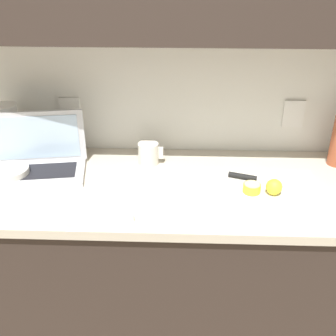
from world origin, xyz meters
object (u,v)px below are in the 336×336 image
Objects in this scene: knife at (250,178)px; bowl_white at (11,173)px; lemon_whole_beside at (274,187)px; laptop at (38,159)px; paper_towel_roll at (8,131)px; measuring_cup at (149,154)px; lemon_half_cut at (252,188)px; cutting_board at (262,188)px.

bowl_white is at bearing -161.53° from knife.
laptop is at bearing 170.46° from lemon_whole_beside.
paper_towel_roll reaches higher than bowl_white.
paper_towel_roll is at bearing 109.13° from bowl_white.
laptop is 0.45m from measuring_cup.
paper_towel_roll is (-1.08, 0.28, 0.08)m from lemon_whole_beside.
bowl_white is at bearing 174.88° from lemon_whole_beside.
knife is 3.82× the size of lemon_half_cut.
bowl_white is (-0.98, 0.04, 0.02)m from cutting_board.
lemon_half_cut is (-0.04, -0.04, 0.02)m from cutting_board.
knife is at bearing -12.81° from laptop.
knife is at bearing 129.97° from cutting_board.
bowl_white is (-0.94, -0.01, 0.01)m from knife.
lemon_half_cut is 0.08m from lemon_whole_beside.
cutting_board is 0.06m from knife.
bowl_white is at bearing -70.87° from paper_towel_roll.
knife is 1.05× the size of paper_towel_roll.
laptop is 6.18× the size of lemon_half_cut.
measuring_cup reaches higher than bowl_white.
laptop reaches higher than bowl_white.
laptop reaches higher than lemon_half_cut.
bowl_white is (-0.09, -0.06, -0.03)m from laptop.
lemon_half_cut is 0.94m from bowl_white.
knife is 1.73× the size of bowl_white.
lemon_half_cut is at bearing 172.17° from lemon_whole_beside.
laptop is 1.62× the size of knife.
measuring_cup is at bearing 15.49° from bowl_white.
knife is 4.16× the size of lemon_whole_beside.
measuring_cup is at bearing 1.82° from laptop.
lemon_whole_beside is 0.42× the size of bowl_white.
lemon_whole_beside is (0.03, -0.05, 0.03)m from cutting_board.
paper_towel_roll is at bearing -172.29° from knife.
knife is at bearing 127.05° from lemon_whole_beside.
bowl_white is at bearing -154.38° from laptop.
paper_towel_roll reaches higher than lemon_half_cut.
laptop reaches higher than lemon_whole_beside.
bowl_white reaches higher than lemon_half_cut.
lemon_whole_beside is 1.02m from bowl_white.
paper_towel_roll reaches higher than cutting_board.
measuring_cup reaches higher than lemon_whole_beside.
paper_towel_roll is (-0.07, 0.19, 0.10)m from bowl_white.
measuring_cup is (0.44, 0.08, -0.01)m from laptop.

